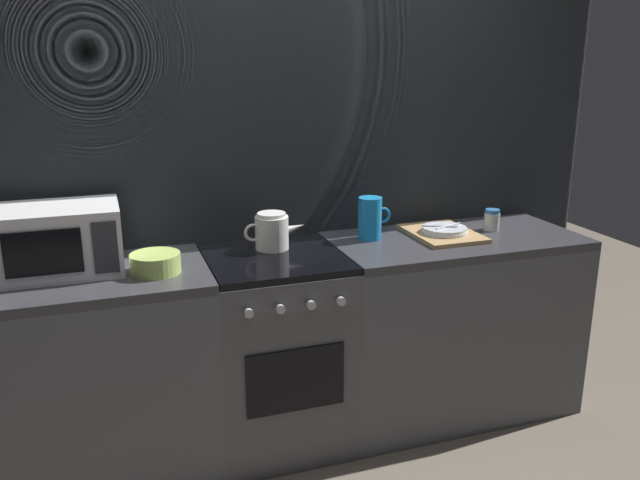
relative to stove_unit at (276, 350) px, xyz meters
The scene contains 11 objects.
ground_plane 0.45m from the stove_unit, 90.00° to the left, with size 8.00×8.00×0.00m, color #6B6054.
back_wall 0.82m from the stove_unit, 90.00° to the left, with size 3.60×0.05×2.40m.
counter_left 0.90m from the stove_unit, behind, with size 1.20×0.60×0.90m.
stove_unit is the anchor object (origin of this frame).
counter_right 0.90m from the stove_unit, ahead, with size 1.20×0.60×0.90m.
microwave 1.04m from the stove_unit, behind, with size 0.46×0.35×0.27m.
kettle 0.54m from the stove_unit, 79.94° to the left, with size 0.28×0.15×0.17m.
mixing_bowl 0.71m from the stove_unit, behind, with size 0.20×0.20×0.08m, color #B7D166.
pitcher 0.75m from the stove_unit, 12.26° to the left, with size 0.16×0.11×0.20m.
dish_pile 0.97m from the stove_unit, ahead, with size 0.30×0.40×0.06m.
spice_jar 1.24m from the stove_unit, ahead, with size 0.08×0.08×0.10m.
Camera 1 is at (-0.69, -2.61, 1.76)m, focal length 36.46 mm.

